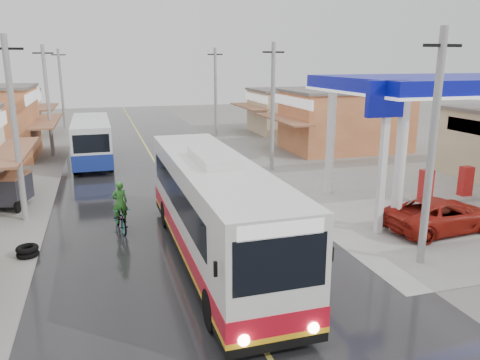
% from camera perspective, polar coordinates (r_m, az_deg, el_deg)
% --- Properties ---
extents(ground, '(120.00, 120.00, 0.00)m').
position_cam_1_polar(ground, '(14.98, -1.29, -13.26)').
color(ground, slate).
rests_on(ground, ground).
extents(road, '(12.00, 90.00, 0.02)m').
position_cam_1_polar(road, '(28.86, -9.27, 0.35)').
color(road, black).
rests_on(road, ground).
extents(centre_line, '(0.15, 90.00, 0.01)m').
position_cam_1_polar(centre_line, '(28.86, -9.27, 0.37)').
color(centre_line, '#D8CC4C').
rests_on(centre_line, road).
extents(shopfronts_right, '(11.00, 44.00, 4.80)m').
position_cam_1_polar(shopfronts_right, '(31.71, 19.49, 0.95)').
color(shopfronts_right, silver).
rests_on(shopfronts_right, ground).
extents(utility_poles_left, '(1.60, 50.00, 8.00)m').
position_cam_1_polar(utility_poles_left, '(29.83, -22.97, -0.19)').
color(utility_poles_left, gray).
rests_on(utility_poles_left, ground).
extents(utility_poles_right, '(1.60, 36.00, 8.00)m').
position_cam_1_polar(utility_poles_right, '(30.52, 3.86, 1.26)').
color(utility_poles_right, gray).
rests_on(utility_poles_right, ground).
extents(coach_bus, '(2.94, 12.49, 3.89)m').
position_cam_1_polar(coach_bus, '(16.44, -3.22, -3.60)').
color(coach_bus, silver).
rests_on(coach_bus, road).
extents(second_bus, '(2.51, 9.04, 2.99)m').
position_cam_1_polar(second_bus, '(33.70, -17.61, 4.67)').
color(second_bus, silver).
rests_on(second_bus, road).
extents(jeepney, '(5.19, 2.77, 1.39)m').
position_cam_1_polar(jeepney, '(21.26, 23.31, -3.92)').
color(jeepney, maroon).
rests_on(jeepney, ground).
extents(cyclist, '(1.03, 2.11, 2.18)m').
position_cam_1_polar(cyclist, '(20.13, -14.37, -4.09)').
color(cyclist, black).
rests_on(cyclist, ground).
extents(tricycle_near, '(1.88, 2.41, 1.64)m').
position_cam_1_polar(tricycle_near, '(25.05, -26.07, -0.96)').
color(tricycle_near, '#26262D').
rests_on(tricycle_near, ground).
extents(tyre_stack, '(0.80, 0.80, 0.41)m').
position_cam_1_polar(tyre_stack, '(18.89, -24.49, -7.89)').
color(tyre_stack, black).
rests_on(tyre_stack, ground).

